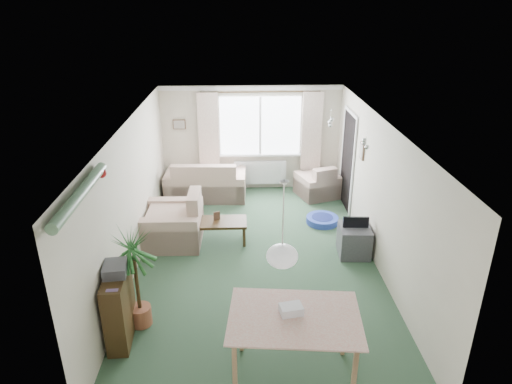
{
  "coord_description": "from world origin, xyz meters",
  "views": [
    {
      "loc": [
        -0.25,
        -6.7,
        4.16
      ],
      "look_at": [
        0.0,
        0.3,
        1.15
      ],
      "focal_mm": 32.0,
      "sensor_mm": 36.0,
      "label": 1
    }
  ],
  "objects_px": {
    "coffee_table": "(222,231)",
    "tv_cube": "(354,241)",
    "bookshelf": "(119,307)",
    "dining_table": "(293,348)",
    "armchair_corner": "(318,180)",
    "pet_bed": "(322,220)",
    "houseplant": "(136,278)",
    "sofa": "(206,179)",
    "armchair_left": "(172,217)"
  },
  "relations": [
    {
      "from": "coffee_table",
      "to": "tv_cube",
      "type": "relative_size",
      "value": 1.6
    },
    {
      "from": "bookshelf",
      "to": "dining_table",
      "type": "distance_m",
      "value": 2.3
    },
    {
      "from": "armchair_corner",
      "to": "pet_bed",
      "type": "bearing_deg",
      "value": 66.06
    },
    {
      "from": "armchair_corner",
      "to": "dining_table",
      "type": "distance_m",
      "value": 5.45
    },
    {
      "from": "coffee_table",
      "to": "houseplant",
      "type": "xyz_separation_m",
      "value": [
        -1.03,
        -2.27,
        0.53
      ]
    },
    {
      "from": "sofa",
      "to": "armchair_corner",
      "type": "height_order",
      "value": "sofa"
    },
    {
      "from": "armchair_left",
      "to": "dining_table",
      "type": "xyz_separation_m",
      "value": [
        1.83,
        -3.34,
        -0.05
      ]
    },
    {
      "from": "sofa",
      "to": "armchair_corner",
      "type": "distance_m",
      "value": 2.5
    },
    {
      "from": "armchair_left",
      "to": "dining_table",
      "type": "bearing_deg",
      "value": 29.62
    },
    {
      "from": "coffee_table",
      "to": "bookshelf",
      "type": "bearing_deg",
      "value": -115.7
    },
    {
      "from": "sofa",
      "to": "houseplant",
      "type": "bearing_deg",
      "value": 83.95
    },
    {
      "from": "armchair_corner",
      "to": "armchair_left",
      "type": "relative_size",
      "value": 0.77
    },
    {
      "from": "tv_cube",
      "to": "houseplant",
      "type": "bearing_deg",
      "value": -149.22
    },
    {
      "from": "bookshelf",
      "to": "houseplant",
      "type": "distance_m",
      "value": 0.42
    },
    {
      "from": "dining_table",
      "to": "pet_bed",
      "type": "relative_size",
      "value": 2.16
    },
    {
      "from": "tv_cube",
      "to": "dining_table",
      "type": "bearing_deg",
      "value": -113.08
    },
    {
      "from": "armchair_left",
      "to": "pet_bed",
      "type": "bearing_deg",
      "value": 103.36
    },
    {
      "from": "houseplant",
      "to": "bookshelf",
      "type": "bearing_deg",
      "value": -125.44
    },
    {
      "from": "armchair_left",
      "to": "dining_table",
      "type": "distance_m",
      "value": 3.81
    },
    {
      "from": "sofa",
      "to": "houseplant",
      "type": "relative_size",
      "value": 1.19
    },
    {
      "from": "houseplant",
      "to": "dining_table",
      "type": "height_order",
      "value": "houseplant"
    },
    {
      "from": "houseplant",
      "to": "dining_table",
      "type": "distance_m",
      "value": 2.25
    },
    {
      "from": "sofa",
      "to": "bookshelf",
      "type": "distance_m",
      "value": 4.66
    },
    {
      "from": "armchair_corner",
      "to": "armchair_left",
      "type": "distance_m",
      "value": 3.58
    },
    {
      "from": "bookshelf",
      "to": "pet_bed",
      "type": "bearing_deg",
      "value": 41.63
    },
    {
      "from": "houseplant",
      "to": "tv_cube",
      "type": "bearing_deg",
      "value": 27.45
    },
    {
      "from": "coffee_table",
      "to": "pet_bed",
      "type": "bearing_deg",
      "value": 18.68
    },
    {
      "from": "armchair_left",
      "to": "bookshelf",
      "type": "xyz_separation_m",
      "value": [
        -0.34,
        -2.58,
        -0.0
      ]
    },
    {
      "from": "dining_table",
      "to": "houseplant",
      "type": "bearing_deg",
      "value": 152.56
    },
    {
      "from": "bookshelf",
      "to": "pet_bed",
      "type": "distance_m",
      "value": 4.55
    },
    {
      "from": "sofa",
      "to": "armchair_left",
      "type": "height_order",
      "value": "armchair_left"
    },
    {
      "from": "sofa",
      "to": "armchair_corner",
      "type": "xyz_separation_m",
      "value": [
        2.5,
        -0.02,
        -0.06
      ]
    },
    {
      "from": "bookshelf",
      "to": "houseplant",
      "type": "height_order",
      "value": "houseplant"
    },
    {
      "from": "bookshelf",
      "to": "pet_bed",
      "type": "height_order",
      "value": "bookshelf"
    },
    {
      "from": "bookshelf",
      "to": "tv_cube",
      "type": "relative_size",
      "value": 1.68
    },
    {
      "from": "pet_bed",
      "to": "bookshelf",
      "type": "bearing_deg",
      "value": -134.93
    },
    {
      "from": "armchair_corner",
      "to": "dining_table",
      "type": "bearing_deg",
      "value": 58.66
    },
    {
      "from": "sofa",
      "to": "pet_bed",
      "type": "bearing_deg",
      "value": 152.11
    },
    {
      "from": "dining_table",
      "to": "tv_cube",
      "type": "xyz_separation_m",
      "value": [
        1.37,
        2.77,
        -0.17
      ]
    },
    {
      "from": "coffee_table",
      "to": "armchair_corner",
      "type": "bearing_deg",
      "value": 44.07
    },
    {
      "from": "houseplant",
      "to": "pet_bed",
      "type": "height_order",
      "value": "houseplant"
    },
    {
      "from": "armchair_corner",
      "to": "houseplant",
      "type": "height_order",
      "value": "houseplant"
    },
    {
      "from": "sofa",
      "to": "pet_bed",
      "type": "height_order",
      "value": "sofa"
    },
    {
      "from": "sofa",
      "to": "houseplant",
      "type": "height_order",
      "value": "houseplant"
    },
    {
      "from": "houseplant",
      "to": "dining_table",
      "type": "bearing_deg",
      "value": -27.44
    },
    {
      "from": "armchair_corner",
      "to": "coffee_table",
      "type": "height_order",
      "value": "armchair_corner"
    },
    {
      "from": "sofa",
      "to": "pet_bed",
      "type": "xyz_separation_m",
      "value": [
        2.39,
        -1.38,
        -0.37
      ]
    },
    {
      "from": "armchair_left",
      "to": "pet_bed",
      "type": "xyz_separation_m",
      "value": [
        2.86,
        0.63,
        -0.42
      ]
    },
    {
      "from": "sofa",
      "to": "pet_bed",
      "type": "distance_m",
      "value": 2.79
    },
    {
      "from": "dining_table",
      "to": "armchair_left",
      "type": "bearing_deg",
      "value": 118.68
    }
  ]
}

